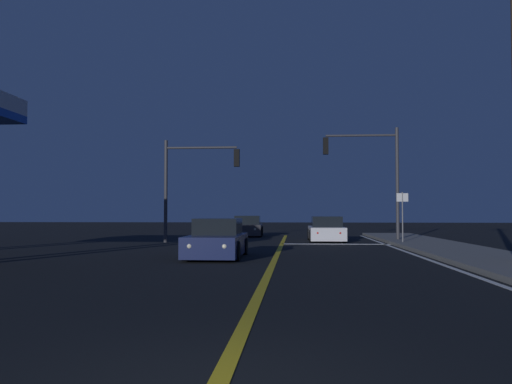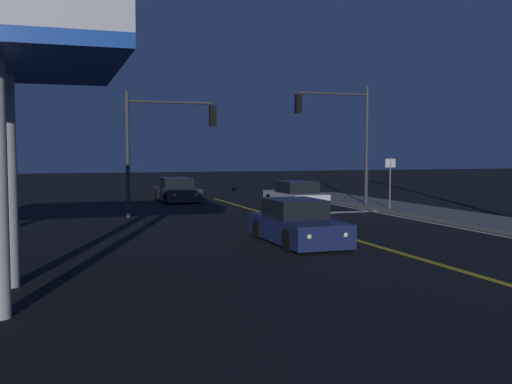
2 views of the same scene
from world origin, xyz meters
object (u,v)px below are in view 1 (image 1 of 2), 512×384
(car_lead_oncoming_white, at_px, (326,230))
(traffic_signal_near_right, at_px, (371,166))
(car_following_oncoming_charcoal, at_px, (247,227))
(street_sign_corner, at_px, (402,210))
(traffic_signal_far_left, at_px, (194,174))
(car_far_approaching_navy, at_px, (217,240))

(car_lead_oncoming_white, distance_m, traffic_signal_near_right, 4.20)
(car_lead_oncoming_white, distance_m, car_following_oncoming_charcoal, 7.61)
(car_following_oncoming_charcoal, xyz_separation_m, street_sign_corner, (8.25, -9.08, 1.11))
(car_following_oncoming_charcoal, relative_size, traffic_signal_far_left, 0.79)
(street_sign_corner, bearing_deg, car_lead_oncoming_white, 137.19)
(car_lead_oncoming_white, distance_m, traffic_signal_far_left, 7.74)
(traffic_signal_far_left, bearing_deg, car_far_approaching_navy, -73.92)
(traffic_signal_far_left, distance_m, street_sign_corner, 10.62)
(car_far_approaching_navy, height_order, traffic_signal_far_left, traffic_signal_far_left)
(car_following_oncoming_charcoal, distance_m, traffic_signal_near_right, 10.14)
(car_lead_oncoming_white, height_order, traffic_signal_far_left, traffic_signal_far_left)
(car_far_approaching_navy, bearing_deg, traffic_signal_near_right, -122.86)
(traffic_signal_near_right, bearing_deg, traffic_signal_far_left, 8.58)
(street_sign_corner, bearing_deg, car_far_approaching_navy, -135.75)
(car_lead_oncoming_white, height_order, street_sign_corner, street_sign_corner)
(traffic_signal_near_right, height_order, street_sign_corner, traffic_signal_near_right)
(car_following_oncoming_charcoal, relative_size, street_sign_corner, 1.67)
(car_following_oncoming_charcoal, height_order, traffic_signal_far_left, traffic_signal_far_left)
(car_following_oncoming_charcoal, bearing_deg, car_lead_oncoming_white, 127.23)
(car_lead_oncoming_white, distance_m, street_sign_corner, 4.81)
(car_far_approaching_navy, distance_m, traffic_signal_far_left, 9.80)
(car_lead_oncoming_white, relative_size, car_following_oncoming_charcoal, 1.04)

